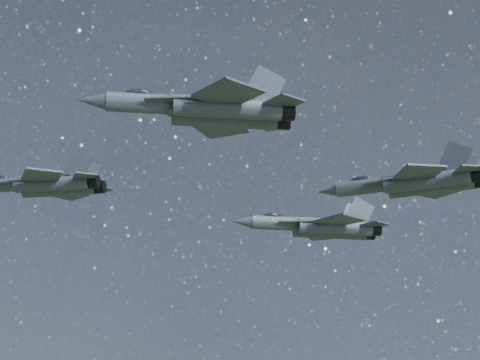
# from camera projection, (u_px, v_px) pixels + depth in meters

# --- Properties ---
(jet_lead) EXTENTS (16.73, 11.78, 4.23)m
(jet_lead) POSITION_uv_depth(u_px,v_px,m) (44.00, 185.00, 83.71)
(jet_lead) COLOR #3A4148
(jet_left) EXTENTS (18.78, 12.29, 4.84)m
(jet_left) POSITION_uv_depth(u_px,v_px,m) (320.00, 227.00, 97.57)
(jet_left) COLOR #3A4148
(jet_right) EXTENTS (18.23, 12.06, 4.65)m
(jet_right) POSITION_uv_depth(u_px,v_px,m) (208.00, 109.00, 65.43)
(jet_right) COLOR #3A4148
(jet_slot) EXTENTS (17.70, 12.24, 4.44)m
(jet_slot) POSITION_uv_depth(u_px,v_px,m) (415.00, 183.00, 78.95)
(jet_slot) COLOR #3A4148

